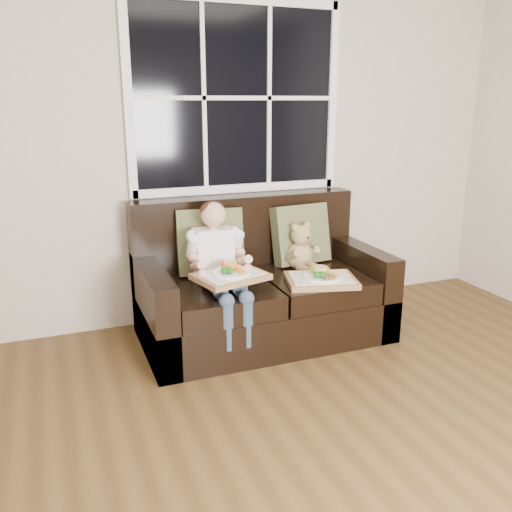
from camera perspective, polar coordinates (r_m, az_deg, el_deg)
name	(u,v)px	position (r m, az deg, el deg)	size (l,w,h in m)	color
room_walls	(487,114)	(1.90, 23.15, 13.56)	(4.52, 5.02, 2.71)	beige
window_back	(237,98)	(4.09, -2.05, 16.29)	(1.62, 0.04, 1.37)	black
loveseat	(260,293)	(3.89, 0.42, -3.87)	(1.70, 0.92, 0.96)	black
pillow_left	(210,242)	(3.81, -4.87, 1.52)	(0.48, 0.27, 0.47)	brown
pillow_right	(301,234)	(4.07, 4.73, 2.30)	(0.46, 0.25, 0.45)	brown
child	(218,258)	(3.57, -4.00, -0.18)	(0.37, 0.59, 0.84)	white
teddy_bear	(300,250)	(3.95, 4.70, 0.67)	(0.23, 0.28, 0.35)	tan
tray_left	(230,275)	(3.42, -2.71, -1.96)	(0.50, 0.43, 0.10)	#A7714B
tray_right	(321,279)	(3.66, 6.87, -2.38)	(0.53, 0.46, 0.10)	#A7714B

